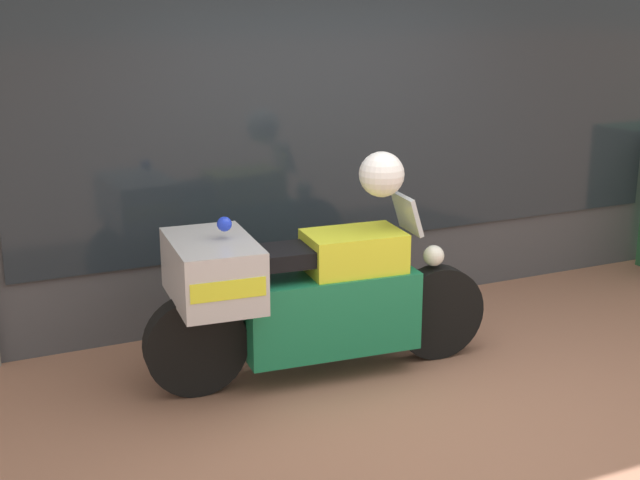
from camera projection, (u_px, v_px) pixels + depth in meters
name	position (u px, v px, depth m)	size (l,w,h in m)	color
ground_plane	(432.00, 412.00, 5.27)	(60.00, 60.00, 0.00)	#8E604C
shop_building	(236.00, 84.00, 6.34)	(6.64, 0.55, 3.48)	#424247
window_display	(350.00, 243.00, 7.10)	(5.12, 0.30, 1.84)	slate
paramedic_motorcycle	(298.00, 294.00, 5.59)	(2.29, 0.80, 1.15)	black
white_helmet	(382.00, 174.00, 5.56)	(0.29, 0.29, 0.29)	white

